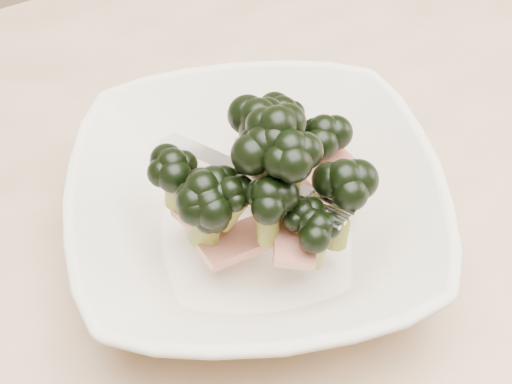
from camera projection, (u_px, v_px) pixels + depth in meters
dining_table at (384, 287)px, 0.60m from camera, size 1.20×0.80×0.75m
broccoli_dish at (257, 203)px, 0.48m from camera, size 0.33×0.33×0.13m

